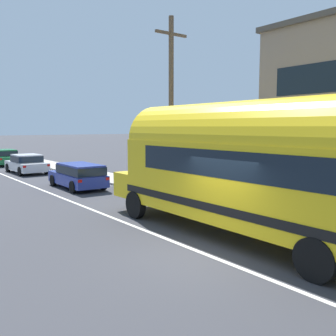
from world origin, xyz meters
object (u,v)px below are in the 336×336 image
at_px(painted_bus, 256,164).
at_px(car_third, 4,157).
at_px(utility_pole, 171,104).
at_px(car_second, 27,163).
at_px(car_lead, 79,174).

height_order(painted_bus, car_third, painted_bus).
bearing_deg(car_third, painted_bus, -90.04).
height_order(utility_pole, car_second, utility_pole).
height_order(utility_pole, car_third, utility_pole).
height_order(car_second, car_third, same).
distance_m(car_second, car_third, 7.27).
bearing_deg(car_third, utility_pole, -82.85).
bearing_deg(painted_bus, car_third, 89.96).
bearing_deg(utility_pole, car_third, 97.15).
xyz_separation_m(utility_pole, painted_bus, (-2.63, -7.32, -2.12)).
relative_size(car_lead, car_third, 0.93).
xyz_separation_m(painted_bus, car_second, (-0.21, 20.85, -1.57)).
distance_m(utility_pole, car_second, 14.31).
xyz_separation_m(car_second, car_third, (0.23, 7.27, 0.01)).
xyz_separation_m(utility_pole, car_lead, (-2.69, 4.74, -3.63)).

